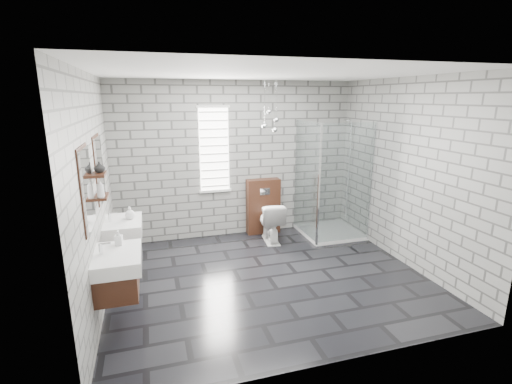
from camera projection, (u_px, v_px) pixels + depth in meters
name	position (u px, v px, depth m)	size (l,w,h in m)	color
floor	(269.00, 278.00, 5.14)	(4.20, 3.60, 0.02)	black
ceiling	(270.00, 72.00, 4.46)	(4.20, 3.60, 0.02)	white
wall_back	(237.00, 160.00, 6.48)	(4.20, 0.02, 2.70)	gray
wall_front	(337.00, 228.00, 3.12)	(4.20, 0.02, 2.70)	gray
wall_left	(94.00, 194.00, 4.22)	(0.02, 3.60, 2.70)	gray
wall_right	(407.00, 173.00, 5.38)	(0.02, 3.60, 2.70)	gray
vanity_left	(114.00, 261.00, 3.86)	(0.47, 0.70, 1.57)	#402113
vanity_right	(120.00, 227.00, 4.87)	(0.47, 0.70, 1.57)	#402113
shelf_lower	(101.00, 197.00, 4.21)	(0.14, 0.30, 0.03)	#402113
shelf_upper	(99.00, 174.00, 4.14)	(0.14, 0.30, 0.03)	#402113
window	(214.00, 150.00, 6.30)	(0.56, 0.05, 1.48)	white
cistern_panel	(263.00, 206.00, 6.72)	(0.60, 0.20, 1.00)	#402113
flush_plate	(265.00, 192.00, 6.54)	(0.18, 0.01, 0.12)	silver
shower_enclosure	(329.00, 209.00, 6.52)	(1.00, 1.00, 2.03)	white
pendant_cluster	(270.00, 122.00, 6.04)	(0.32, 0.22, 0.84)	silver
toilet	(271.00, 222.00, 6.35)	(0.39, 0.68, 0.69)	white
soap_bottle_a	(119.00, 238.00, 4.03)	(0.08, 0.08, 0.17)	#B2B2B2
soap_bottle_b	(130.00, 213.00, 4.90)	(0.13, 0.13, 0.17)	#B2B2B2
soap_bottle_c	(100.00, 188.00, 4.08)	(0.08, 0.08, 0.21)	#B2B2B2
vase	(99.00, 167.00, 4.15)	(0.12, 0.12, 0.12)	#B2B2B2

